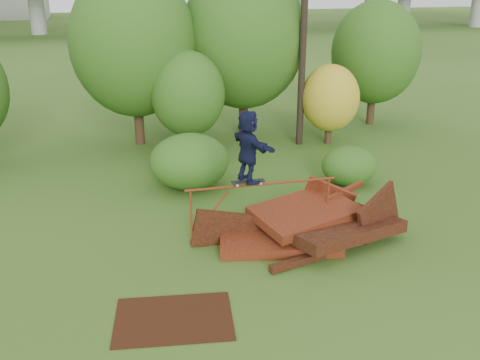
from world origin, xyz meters
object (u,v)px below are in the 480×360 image
object	(u,v)px
flat_plate	(174,319)
utility_pole	(304,14)
scrap_pile	(308,226)
skater	(248,146)

from	to	relation	value
flat_plate	utility_pole	bearing A→B (deg)	56.31
flat_plate	scrap_pile	bearing A→B (deg)	31.87
skater	flat_plate	bearing A→B (deg)	125.09
scrap_pile	utility_pole	size ratio (longest dim) A/B	0.55
skater	flat_plate	xyz separation A→B (m)	(-2.49, -2.91, -2.59)
scrap_pile	utility_pole	distance (m)	10.24
scrap_pile	utility_pole	bearing A→B (deg)	68.92
utility_pole	skater	bearing A→B (deg)	-120.87
skater	scrap_pile	bearing A→B (deg)	-118.99
flat_plate	utility_pole	distance (m)	14.14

